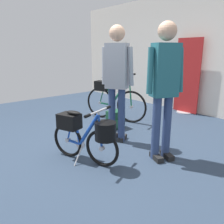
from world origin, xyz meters
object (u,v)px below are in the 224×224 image
Objects in this scene: visitor_near_wall at (164,83)px; backpack_on_floor at (116,120)px; display_bike_left at (112,99)px; folding_bike_foreground at (87,133)px; floor_banner_stand at (187,80)px; visitor_browsing at (117,77)px.

visitor_near_wall is 5.27× the size of backpack_on_floor.
display_bike_left reaches higher than backpack_on_floor.
folding_bike_foreground is 1.16m from visitor_near_wall.
display_bike_left is (-1.20, 1.50, 0.05)m from folding_bike_foreground.
floor_banner_stand reaches higher than display_bike_left.
display_bike_left is at bearing 128.84° from folding_bike_foreground.
floor_banner_stand reaches higher than backpack_on_floor.
floor_banner_stand is 2.39m from visitor_browsing.
folding_bike_foreground is 2.97× the size of backpack_on_floor.
folding_bike_foreground is 1.41m from backpack_on_floor.
floor_banner_stand is 2.07m from backpack_on_floor.
folding_bike_foreground is at bearing -57.68° from backpack_on_floor.
visitor_near_wall reaches higher than display_bike_left.
backpack_on_floor is (-0.26, -1.96, -0.59)m from floor_banner_stand.
backpack_on_floor is (-0.46, 0.40, -0.86)m from visitor_browsing.
backpack_on_floor is at bearing 164.55° from visitor_near_wall.
visitor_browsing is (-0.28, 0.77, 0.63)m from folding_bike_foreground.
visitor_near_wall is 1.58m from backpack_on_floor.
folding_bike_foreground is 0.56× the size of visitor_near_wall.
visitor_browsing is (0.20, -2.36, 0.27)m from floor_banner_stand.
folding_bike_foreground is (0.48, -3.13, -0.36)m from floor_banner_stand.
backpack_on_floor is at bearing 139.24° from visitor_browsing.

